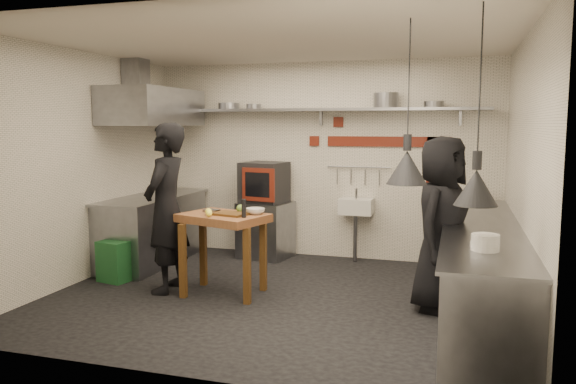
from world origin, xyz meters
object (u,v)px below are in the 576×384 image
(chef_left, at_px, (166,208))
(prep_table, at_px, (224,254))
(oven_stand, at_px, (266,230))
(chef_right, at_px, (441,224))
(combi_oven, at_px, (264,182))
(green_bin, at_px, (117,260))

(chef_left, bearing_deg, prep_table, 91.64)
(oven_stand, bearing_deg, chef_right, -23.70)
(oven_stand, height_order, combi_oven, combi_oven)
(combi_oven, bearing_deg, oven_stand, 30.93)
(green_bin, bearing_deg, prep_table, -5.09)
(combi_oven, relative_size, green_bin, 1.16)
(chef_right, bearing_deg, prep_table, 111.79)
(prep_table, xyz_separation_m, chef_left, (-0.67, -0.07, 0.51))
(prep_table, relative_size, chef_right, 0.51)
(prep_table, height_order, chef_left, chef_left)
(green_bin, distance_m, chef_right, 3.89)
(oven_stand, relative_size, chef_right, 0.44)
(oven_stand, relative_size, green_bin, 1.60)
(combi_oven, relative_size, prep_table, 0.63)
(green_bin, bearing_deg, chef_left, -14.20)
(chef_left, distance_m, chef_right, 3.03)
(oven_stand, xyz_separation_m, chef_right, (2.49, -1.68, 0.50))
(prep_table, bearing_deg, chef_left, -156.73)
(combi_oven, distance_m, prep_table, 1.94)
(combi_oven, distance_m, chef_right, 3.02)
(chef_left, bearing_deg, green_bin, -108.76)
(green_bin, xyz_separation_m, chef_left, (0.81, -0.21, 0.72))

